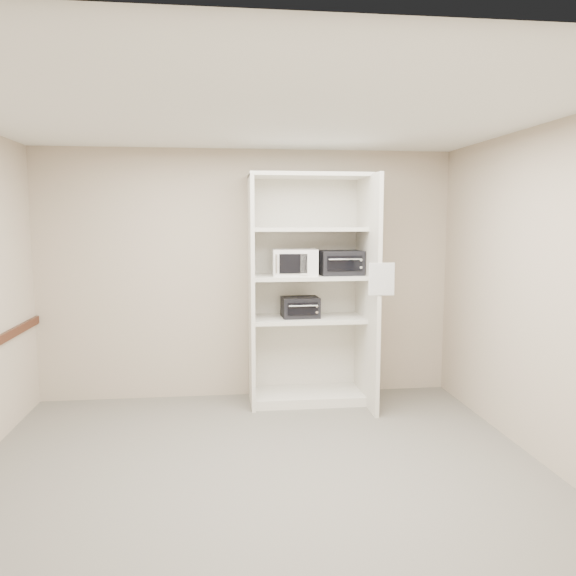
{
  "coord_description": "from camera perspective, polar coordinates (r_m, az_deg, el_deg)",
  "views": [
    {
      "loc": [
        -0.29,
        -4.12,
        1.94
      ],
      "look_at": [
        0.38,
        1.44,
        1.26
      ],
      "focal_mm": 35.0,
      "sensor_mm": 36.0,
      "label": 1
    }
  ],
  "objects": [
    {
      "name": "wall_right",
      "position": [
        4.88,
        24.63,
        -0.71
      ],
      "size": [
        0.02,
        4.0,
        2.7
      ],
      "primitive_type": "cube",
      "color": "#B8A491",
      "rests_on": "ground"
    },
    {
      "name": "microwave",
      "position": [
        5.84,
        0.69,
        2.62
      ],
      "size": [
        0.47,
        0.37,
        0.27
      ],
      "primitive_type": "cube",
      "rotation": [
        0.0,
        0.0,
        -0.05
      ],
      "color": "white",
      "rests_on": "shelving_unit"
    },
    {
      "name": "wall_back",
      "position": [
        6.16,
        -4.09,
        1.36
      ],
      "size": [
        4.5,
        0.02,
        2.7
      ],
      "primitive_type": "cube",
      "color": "#B8A491",
      "rests_on": "ground"
    },
    {
      "name": "toaster_oven_upper",
      "position": [
        5.94,
        5.34,
        2.58
      ],
      "size": [
        0.46,
        0.36,
        0.26
      ],
      "primitive_type": "cube",
      "rotation": [
        0.0,
        0.0,
        0.05
      ],
      "color": "black",
      "rests_on": "shelving_unit"
    },
    {
      "name": "paper_sign",
      "position": [
        5.44,
        9.49,
        0.9
      ],
      "size": [
        0.24,
        0.02,
        0.31
      ],
      "primitive_type": "cube",
      "rotation": [
        0.0,
        0.0,
        -0.06
      ],
      "color": "white",
      "rests_on": "shelving_unit"
    },
    {
      "name": "ceiling",
      "position": [
        4.2,
        -2.89,
        17.28
      ],
      "size": [
        4.5,
        4.0,
        0.01
      ],
      "primitive_type": "cube",
      "color": "white"
    },
    {
      "name": "shelving_unit",
      "position": [
        5.96,
        2.48,
        -0.93
      ],
      "size": [
        1.24,
        0.92,
        2.42
      ],
      "color": "white",
      "rests_on": "floor"
    },
    {
      "name": "wall_front",
      "position": [
        2.22,
        0.9,
        -8.59
      ],
      "size": [
        4.5,
        0.02,
        2.7
      ],
      "primitive_type": "cube",
      "color": "#B8A491",
      "rests_on": "ground"
    },
    {
      "name": "toaster_oven_lower",
      "position": [
        5.95,
        1.25,
        -1.96
      ],
      "size": [
        0.4,
        0.31,
        0.21
      ],
      "primitive_type": "cube",
      "rotation": [
        0.0,
        0.0,
        0.04
      ],
      "color": "black",
      "rests_on": "shelving_unit"
    },
    {
      "name": "floor",
      "position": [
        4.57,
        -2.67,
        -18.29
      ],
      "size": [
        4.5,
        4.0,
        0.01
      ],
      "primitive_type": "cube",
      "color": "#666259",
      "rests_on": "ground"
    }
  ]
}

